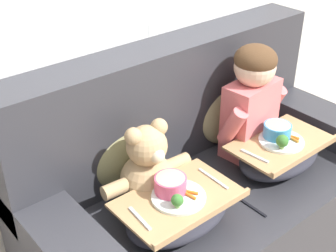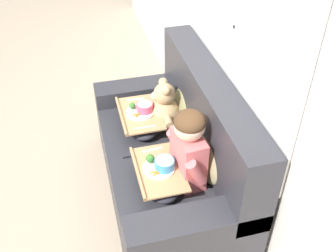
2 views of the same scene
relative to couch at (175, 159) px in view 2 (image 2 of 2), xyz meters
name	(u,v)px [view 2 (image 2 of 2)]	position (x,y,z in m)	size (l,w,h in m)	color
ground_plane	(166,194)	(0.00, -0.07, -0.37)	(14.00, 14.00, 0.00)	tan
wall_back_with_window	(240,40)	(0.00, 0.42, 0.93)	(8.00, 0.08, 2.60)	beige
couch	(175,159)	(0.00, 0.00, 0.00)	(1.70, 0.86, 1.05)	#2D2D33
throw_pillow_behind_child	(212,154)	(0.32, 0.17, 0.29)	(0.40, 0.20, 0.42)	tan
throw_pillow_behind_teddy	(185,101)	(-0.32, 0.17, 0.29)	(0.37, 0.18, 0.38)	#898456
child_figure	(189,145)	(0.32, 0.00, 0.41)	(0.41, 0.21, 0.56)	#DB6666
teddy_bear	(164,107)	(-0.32, 0.00, 0.27)	(0.42, 0.29, 0.39)	tan
lap_tray_child	(159,175)	(0.32, -0.20, 0.18)	(0.48, 0.30, 0.23)	#2D2D38
lap_tray_teddy	(140,119)	(-0.32, -0.19, 0.18)	(0.48, 0.31, 0.22)	#2D2D38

